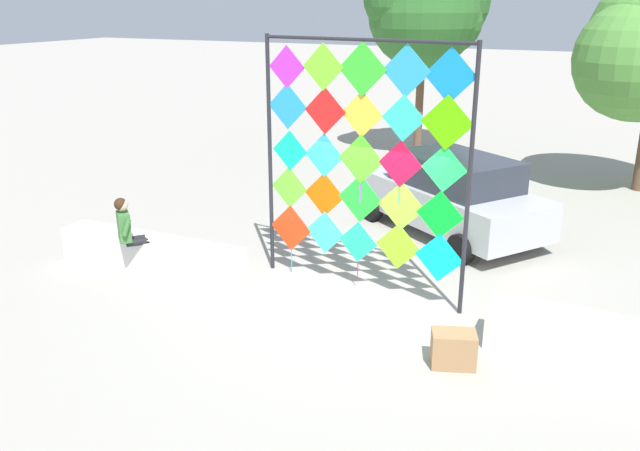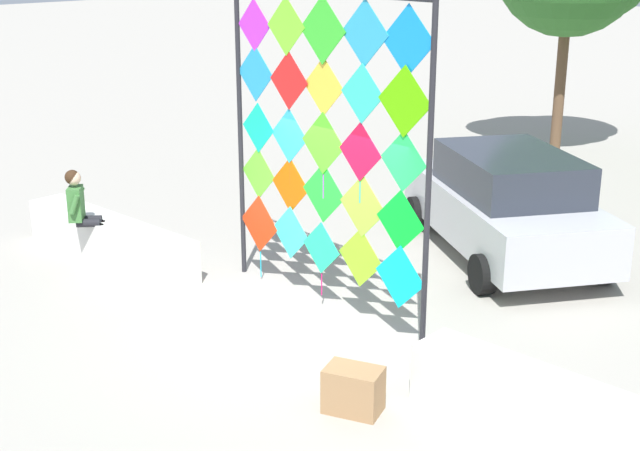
# 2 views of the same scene
# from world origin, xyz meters

# --- Properties ---
(ground) EXTENTS (120.00, 120.00, 0.00)m
(ground) POSITION_xyz_m (0.00, 0.00, 0.00)
(ground) COLOR #9E998E
(plaza_ledge_left) EXTENTS (3.74, 0.61, 0.64)m
(plaza_ledge_left) POSITION_xyz_m (-4.01, -0.22, 0.32)
(plaza_ledge_left) COLOR silver
(plaza_ledge_left) RESTS_ON ground
(plaza_ledge_right) EXTENTS (3.74, 0.61, 0.64)m
(plaza_ledge_right) POSITION_xyz_m (4.01, -0.22, 0.32)
(plaza_ledge_right) COLOR silver
(plaza_ledge_right) RESTS_ON ground
(kite_display_rack) EXTENTS (3.69, 0.43, 4.22)m
(kite_display_rack) POSITION_xyz_m (-0.22, 0.66, 2.39)
(kite_display_rack) COLOR #232328
(kite_display_rack) RESTS_ON ground
(seated_vendor) EXTENTS (0.70, 0.71, 1.49)m
(seated_vendor) POSITION_xyz_m (-4.13, -0.57, 0.87)
(seated_vendor) COLOR black
(seated_vendor) RESTS_ON ground
(parked_car) EXTENTS (4.67, 4.03, 1.70)m
(parked_car) POSITION_xyz_m (0.40, 4.16, 0.86)
(parked_car) COLOR #B7B7BC
(parked_car) RESTS_ON ground
(cardboard_box_large) EXTENTS (0.69, 0.57, 0.50)m
(cardboard_box_large) POSITION_xyz_m (1.87, -1.15, 0.25)
(cardboard_box_large) COLOR #9E754C
(cardboard_box_large) RESTS_ON ground
(tree_palm_like) EXTENTS (3.50, 3.77, 6.09)m
(tree_palm_like) POSITION_xyz_m (-2.32, 11.18, 4.50)
(tree_palm_like) COLOR brown
(tree_palm_like) RESTS_ON ground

